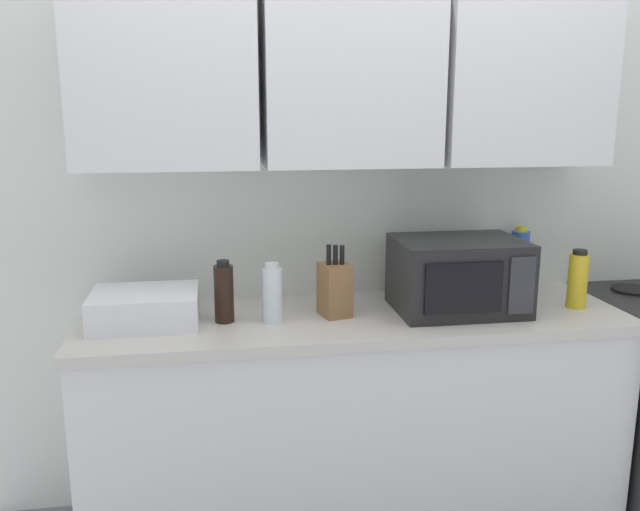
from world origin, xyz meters
TOP-DOWN VIEW (x-y plane):
  - wall_back_with_cabinets at (0.00, -0.07)m, footprint 2.94×0.38m
  - counter_run at (0.00, -0.30)m, footprint 2.07×0.63m
  - microwave at (0.40, -0.32)m, footprint 0.48×0.37m
  - dish_rack at (-0.78, -0.30)m, footprint 0.38×0.30m
  - knife_block at (-0.08, -0.31)m, footprint 0.13×0.14m
  - bottle_clear_tall at (-0.32, -0.35)m, footprint 0.07×0.07m
  - bottle_yellow_mustard at (0.88, -0.36)m, footprint 0.07×0.07m
  - bottle_blue_cleaner at (0.76, -0.08)m, footprint 0.08×0.08m
  - bottle_soy_dark at (-0.49, -0.32)m, footprint 0.07×0.07m

SIDE VIEW (x-z plane):
  - counter_run at x=0.00m, z-range 0.00..0.90m
  - dish_rack at x=-0.78m, z-range 0.90..1.02m
  - knife_block at x=-0.08m, z-range 0.87..1.14m
  - bottle_clear_tall at x=-0.32m, z-range 0.89..1.12m
  - bottle_soy_dark at x=-0.49m, z-range 0.89..1.12m
  - bottle_yellow_mustard at x=0.88m, z-range 0.90..1.13m
  - bottle_blue_cleaner at x=0.76m, z-range 0.89..1.17m
  - microwave at x=0.40m, z-range 0.90..1.18m
  - wall_back_with_cabinets at x=0.00m, z-range 0.27..2.87m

